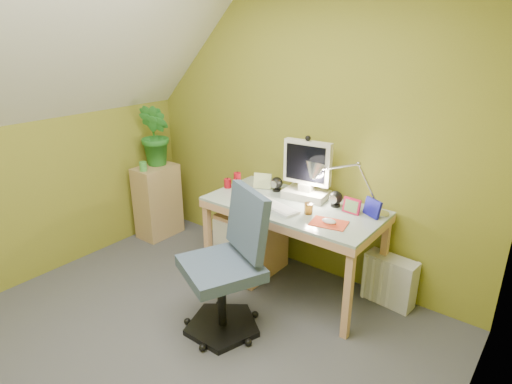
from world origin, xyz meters
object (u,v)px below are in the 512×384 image
Objects in this scene: monitor at (307,167)px; desk_lamp at (362,176)px; desk at (292,246)px; side_ledge at (158,201)px; task_chair at (221,265)px; radiator at (390,280)px; potted_plant at (156,135)px.

monitor is 0.45m from desk_lamp.
desk_lamp is at bearing 21.90° from desk.
side_ledge is at bearing -179.38° from monitor.
monitor is 1.04m from task_chair.
monitor is (-0.00, 0.18, 0.62)m from desk.
radiator is (0.26, 0.09, -0.81)m from desk_lamp.
task_chair is (-0.09, -0.74, 0.14)m from desk.
monitor is at bearing 7.43° from side_ledge.
potted_plant is 0.60× the size of task_chair.
side_ledge reaches higher than desk.
potted_plant is 1.76m from task_chair.
desk_lamp is at bearing 5.80° from side_ledge.
task_chair reaches higher than radiator.
task_chair is (1.50, -0.76, -0.52)m from potted_plant.
desk_lamp is at bearing -155.39° from radiator.
radiator is (0.80, 1.01, -0.31)m from task_chair.
desk is at bearing 0.96° from side_ledge.
potted_plant is 2.45m from radiator.
desk_lamp is 0.91× the size of potted_plant.
radiator is (0.71, 0.09, -0.79)m from monitor.
desk is at bearing -153.62° from radiator.
desk is at bearing -96.81° from monitor.
side_ledge is 2.32m from radiator.
potted_plant is at bearing 177.67° from task_chair.
desk is 3.53× the size of radiator.
side_ledge is (-1.58, -0.21, -0.62)m from monitor.
task_chair is at bearing -122.67° from radiator.
potted_plant reaches higher than radiator.
potted_plant is 1.58× the size of radiator.
desk is at bearing 108.08° from task_chair.
radiator is at bearing 76.42° from task_chair.
desk is 1.58m from side_ledge.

